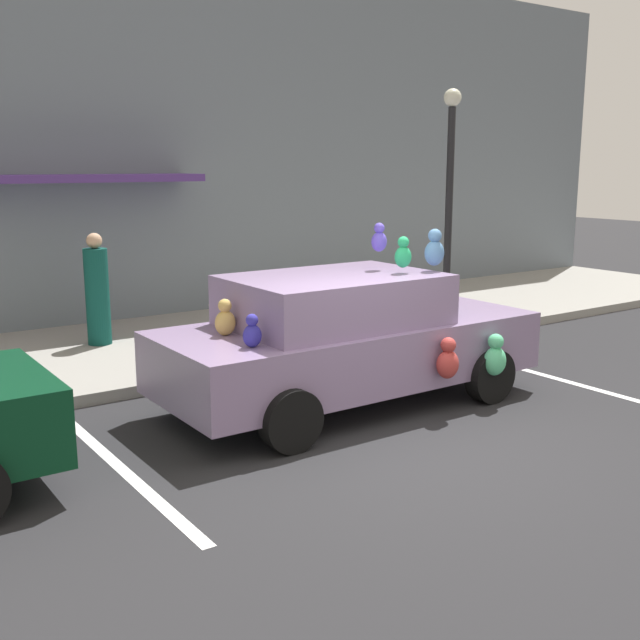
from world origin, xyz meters
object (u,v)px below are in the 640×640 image
(plush_covered_car, at_px, (347,338))
(teddy_bear_on_sidewalk, at_px, (220,329))
(pedestrian_near_shopfront, at_px, (97,293))
(street_lamp_post, at_px, (450,183))

(plush_covered_car, relative_size, teddy_bear_on_sidewalk, 5.85)
(teddy_bear_on_sidewalk, relative_size, pedestrian_near_shopfront, 0.47)
(pedestrian_near_shopfront, bearing_deg, plush_covered_car, -68.98)
(plush_covered_car, height_order, teddy_bear_on_sidewalk, plush_covered_car)
(plush_covered_car, height_order, street_lamp_post, street_lamp_post)
(plush_covered_car, relative_size, pedestrian_near_shopfront, 2.73)
(plush_covered_car, distance_m, street_lamp_post, 4.53)
(teddy_bear_on_sidewalk, distance_m, street_lamp_post, 4.48)
(street_lamp_post, distance_m, pedestrian_near_shopfront, 5.74)
(plush_covered_car, xyz_separation_m, street_lamp_post, (3.64, 2.13, 1.67))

